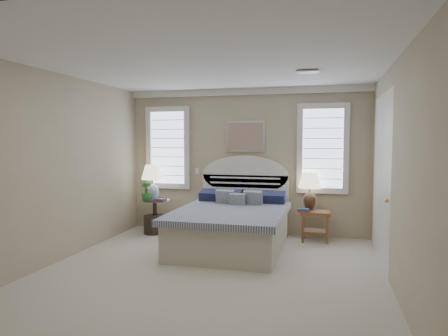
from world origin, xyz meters
The scene contains 21 objects.
floor centered at (0.00, 0.00, 0.00)m, with size 4.50×5.00×0.01m, color #B6AC9C.
ceiling centered at (0.00, 0.00, 2.70)m, with size 4.50×5.00×0.01m, color silver.
wall_back centered at (0.00, 2.50, 1.35)m, with size 4.50×0.02×2.70m, color tan.
wall_left centered at (-2.25, 0.00, 1.35)m, with size 0.02×5.00×2.70m, color tan.
wall_right centered at (2.25, 0.00, 1.35)m, with size 0.02×5.00×2.70m, color tan.
crown_molding centered at (0.00, 2.46, 2.64)m, with size 4.50×0.08×0.12m, color white.
hvac_vent centered at (1.20, 0.80, 2.68)m, with size 0.30×0.20×0.02m, color #B2B2B2.
switch_plate centered at (-0.95, 2.48, 1.15)m, with size 0.08×0.01×0.12m, color white.
window_left centered at (-1.55, 2.48, 1.60)m, with size 0.90×0.06×1.60m, color #C9E0FF.
window_right centered at (1.40, 2.48, 1.60)m, with size 0.90×0.06×1.60m, color #C9E0FF.
painting centered at (0.00, 2.46, 1.82)m, with size 0.74×0.04×0.58m, color silver.
closet_door centered at (2.23, 1.20, 1.20)m, with size 0.02×1.80×2.40m, color silver.
bed centered at (0.00, 1.46, 0.39)m, with size 1.72×2.28×1.47m.
side_table_left centered at (-1.65, 2.05, 0.39)m, with size 0.56×0.56×0.63m.
nightstand_right centered at (1.30, 2.15, 0.39)m, with size 0.50×0.40×0.53m.
floor_pot centered at (-1.65, 1.99, 0.17)m, with size 0.38×0.38×0.34m, color black.
lamp_left centered at (-1.71, 2.08, 1.03)m, with size 0.52×0.52×0.66m.
lamp_right centered at (1.19, 2.29, 0.93)m, with size 0.47×0.47×0.66m.
potted_plant centered at (-1.73, 1.86, 0.81)m, with size 0.20×0.20×0.36m, color #2B6D2E.
books_left centered at (-1.46, 1.86, 0.65)m, with size 0.20×0.15×0.05m.
books_right centered at (1.10, 2.02, 0.56)m, with size 0.20×0.15×0.06m.
Camera 1 is at (1.48, -4.83, 1.75)m, focal length 32.00 mm.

